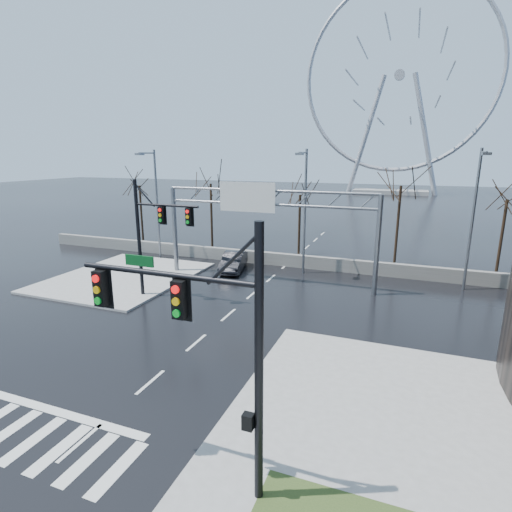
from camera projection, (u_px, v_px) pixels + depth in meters
The scene contains 17 objects.
ground at pixel (150, 382), 17.21m from camera, with size 260.00×260.00×0.00m, color black.
sidewalk_right_ext at pixel (397, 405), 15.53m from camera, with size 12.00×10.00×0.15m, color gray.
sidewalk_far at pixel (124, 277), 31.87m from camera, with size 10.00×12.00×0.15m, color gray.
barrier_wall at pixel (285, 260), 35.18m from camera, with size 52.00×0.50×1.10m, color slate.
signal_mast_near at pixel (211, 335), 10.57m from camera, with size 5.52×0.41×8.00m.
signal_mast_far at pixel (152, 229), 26.17m from camera, with size 4.72×0.41×8.00m.
sign_gantry at pixel (262, 215), 29.61m from camera, with size 16.36×0.40×7.60m.
streetlight_left at pixel (155, 196), 36.37m from camera, with size 0.50×2.55×10.00m.
streetlight_mid at pixel (304, 202), 31.51m from camera, with size 0.50×2.55×10.00m.
streetlight_right at pixel (475, 210), 27.35m from camera, with size 0.50×2.55×10.00m.
tree_far_left at pixel (140, 192), 43.81m from camera, with size 3.50×3.50×7.00m.
tree_left at pixel (211, 191), 40.14m from camera, with size 3.75×3.75×7.50m.
tree_center at pixel (300, 202), 38.12m from camera, with size 3.25×3.25×6.50m.
tree_right at pixel (400, 195), 33.84m from camera, with size 3.90×3.90×7.80m.
tree_far_right at pixel (506, 208), 31.71m from camera, with size 3.40×3.40×6.80m.
ferris_wheel at pixel (399, 83), 95.07m from camera, with size 45.00×6.00×50.91m.
car at pixel (233, 262), 33.68m from camera, with size 1.65×4.74×1.56m, color black.
Camera 1 is at (9.75, -12.70, 9.50)m, focal length 28.00 mm.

